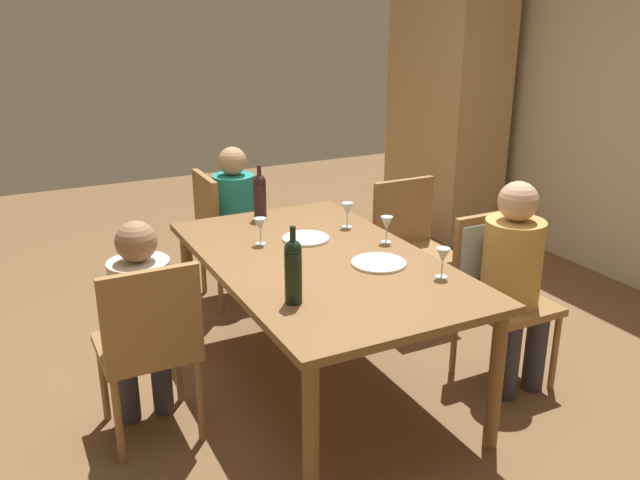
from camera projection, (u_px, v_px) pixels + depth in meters
The scene contains 18 objects.
ground_plane at pixel (320, 384), 3.71m from camera, with size 10.00×10.00×0.00m, color brown.
armoire_cabinet at pixel (445, 109), 6.02m from camera, with size 1.18×0.62×2.18m.
dining_table at pixel (320, 272), 3.48m from camera, with size 1.85×1.09×0.75m.
chair_near at pixel (149, 340), 3.06m from camera, with size 0.44×0.44×0.92m.
chair_left_end at pixel (223, 228), 4.59m from camera, with size 0.44×0.44×0.92m.
chair_far_right at pixel (494, 274), 3.66m from camera, with size 0.46×0.44×0.92m.
chair_far_left at pixel (412, 241), 4.35m from camera, with size 0.44×0.44×0.92m.
person_woman_host at pixel (142, 312), 3.13m from camera, with size 0.33×0.28×1.08m.
person_man_bearded at pixel (238, 212), 4.61m from camera, with size 0.29×0.33×1.09m.
person_man_guest at pixel (515, 272), 3.51m from camera, with size 0.36×0.31×1.15m.
wine_bottle_tall_green at pixel (260, 195), 4.04m from camera, with size 0.08×0.08×0.33m.
wine_bottle_dark_red at pixel (293, 269), 2.89m from camera, with size 0.08×0.08×0.35m.
wine_glass_near_left at pixel (387, 224), 3.65m from camera, with size 0.07×0.07×0.15m.
wine_glass_centre at pixel (443, 257), 3.18m from camera, with size 0.07×0.07×0.15m.
wine_glass_near_right at pixel (260, 226), 3.63m from camera, with size 0.07×0.07×0.15m.
wine_glass_far at pixel (347, 210), 3.90m from camera, with size 0.07×0.07×0.15m.
dinner_plate_host at pixel (306, 238), 3.73m from camera, with size 0.26×0.26×0.01m, color silver.
dinner_plate_guest_left at pixel (379, 263), 3.37m from camera, with size 0.28×0.28×0.01m, color silver.
Camera 1 is at (2.88, -1.46, 1.99)m, focal length 37.47 mm.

